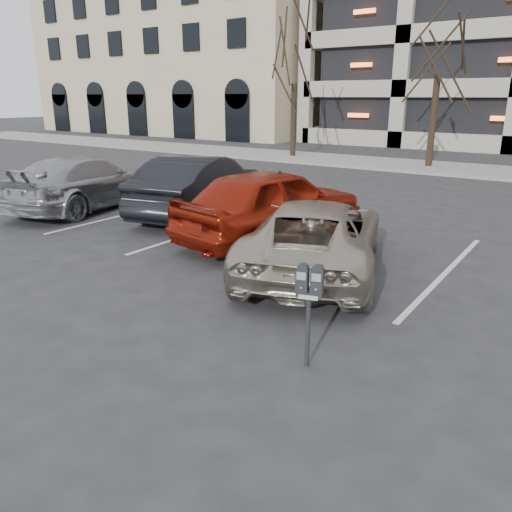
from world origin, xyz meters
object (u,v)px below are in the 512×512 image
car_red (273,203)px  tree_a (295,35)px  tree_b (444,12)px  suv_silver (315,236)px  car_dark (200,185)px  car_silver (85,183)px  parking_meter (309,291)px

car_red → tree_a: bearing=-51.4°
tree_b → suv_silver: size_ratio=1.68×
car_dark → car_silver: 3.45m
suv_silver → tree_b: bearing=-101.6°
tree_b → parking_meter: (3.93, -18.00, -5.37)m
car_red → parking_meter: bearing=136.7°
tree_a → car_silver: (1.44, -13.91, -5.15)m
tree_a → parking_meter: (10.93, -18.00, -4.93)m
car_dark → car_silver: car_dark is taller
car_dark → tree_a: bearing=-82.6°
suv_silver → car_red: 2.24m
tree_a → suv_silver: bearing=-57.9°
car_red → car_dark: size_ratio=0.99×
tree_a → parking_meter: size_ratio=6.52×
tree_b → parking_meter: bearing=-77.7°
tree_a → car_silver: bearing=-84.1°
suv_silver → car_red: car_red is taller
parking_meter → suv_silver: 3.47m
parking_meter → car_silver: car_silver is taller
tree_b → car_silver: (-5.56, -13.91, -5.59)m
car_red → tree_b: bearing=-78.1°
suv_silver → car_silver: (-7.92, 1.02, 0.08)m
suv_silver → car_dark: 5.24m
tree_b → car_red: tree_b is taller
tree_b → suv_silver: tree_b is taller
tree_a → car_silver: size_ratio=1.61×
parking_meter → car_dark: size_ratio=0.26×
tree_b → car_red: (0.57, -13.59, -5.52)m
tree_b → car_dark: tree_b is taller
parking_meter → car_silver: 10.34m
suv_silver → car_silver: 7.98m
car_silver → tree_b: bearing=-124.1°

